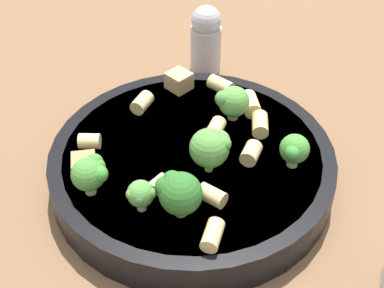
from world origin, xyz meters
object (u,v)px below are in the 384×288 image
at_px(rigatoni_0, 218,131).
at_px(broccoli_floret_4, 178,192).
at_px(rigatoni_3, 251,153).
at_px(chicken_chunk_1, 163,186).
at_px(broccoli_floret_3, 211,147).
at_px(chicken_chunk_0, 84,164).
at_px(rigatoni_8, 213,235).
at_px(chicken_chunk_2, 179,81).
at_px(pasta_bowl, 192,164).
at_px(pepper_shaker, 206,39).
at_px(rigatoni_6, 254,106).
at_px(broccoli_floret_1, 294,150).
at_px(rigatoni_4, 90,141).
at_px(rigatoni_7, 212,196).
at_px(broccoli_floret_2, 141,195).
at_px(broccoli_floret_5, 91,173).
at_px(rigatoni_5, 142,103).
at_px(broccoli_floret_0, 232,101).
at_px(rigatoni_2, 221,85).
at_px(rigatoni_1, 260,124).

bearing_deg(rigatoni_0, broccoli_floret_4, 22.60).
bearing_deg(rigatoni_3, chicken_chunk_1, -20.69).
xyz_separation_m(broccoli_floret_3, chicken_chunk_0, (0.08, -0.09, -0.02)).
distance_m(rigatoni_8, chicken_chunk_2, 0.22).
height_order(pasta_bowl, pepper_shaker, pepper_shaker).
relative_size(pasta_bowl, rigatoni_6, 9.55).
bearing_deg(pepper_shaker, chicken_chunk_2, 25.06).
height_order(rigatoni_6, chicken_chunk_0, rigatoni_6).
xyz_separation_m(broccoli_floret_1, rigatoni_4, (0.11, -0.16, -0.01)).
distance_m(broccoli_floret_1, rigatoni_6, 0.09).
bearing_deg(rigatoni_7, chicken_chunk_2, -126.41).
distance_m(broccoli_floret_2, chicken_chunk_0, 0.08).
distance_m(broccoli_floret_4, broccoli_floret_5, 0.08).
height_order(pasta_bowl, broccoli_floret_4, broccoli_floret_4).
distance_m(broccoli_floret_1, broccoli_floret_4, 0.12).
bearing_deg(broccoli_floret_2, chicken_chunk_1, -173.10).
bearing_deg(chicken_chunk_1, broccoli_floret_1, 147.95).
height_order(rigatoni_5, pepper_shaker, pepper_shaker).
bearing_deg(broccoli_floret_5, broccoli_floret_0, 172.72).
distance_m(rigatoni_5, rigatoni_7, 0.15).
bearing_deg(chicken_chunk_1, broccoli_floret_3, 165.41).
xyz_separation_m(rigatoni_2, chicken_chunk_0, (0.18, -0.01, -0.00)).
distance_m(rigatoni_4, rigatoni_8, 0.16).
relative_size(pasta_bowl, rigatoni_5, 11.27).
height_order(broccoli_floret_0, rigatoni_1, broccoli_floret_0).
distance_m(rigatoni_1, chicken_chunk_0, 0.18).
relative_size(rigatoni_0, pepper_shaker, 0.31).
bearing_deg(rigatoni_7, pasta_bowl, -121.94).
relative_size(broccoli_floret_2, rigatoni_8, 1.13).
distance_m(broccoli_floret_1, rigatoni_2, 0.14).
xyz_separation_m(rigatoni_0, rigatoni_1, (-0.04, 0.02, 0.00)).
xyz_separation_m(pasta_bowl, broccoli_floret_3, (0.01, 0.03, 0.04)).
distance_m(broccoli_floret_5, chicken_chunk_2, 0.18).
bearing_deg(pasta_bowl, chicken_chunk_1, 16.22).
bearing_deg(broccoli_floret_0, chicken_chunk_0, -18.05).
xyz_separation_m(broccoli_floret_2, rigatoni_8, (-0.02, 0.07, -0.01)).
relative_size(broccoli_floret_3, rigatoni_0, 1.67).
height_order(broccoli_floret_2, rigatoni_7, broccoli_floret_2).
height_order(pasta_bowl, rigatoni_5, rigatoni_5).
bearing_deg(rigatoni_7, rigatoni_6, -156.97).
height_order(broccoli_floret_1, chicken_chunk_1, broccoli_floret_1).
distance_m(chicken_chunk_1, pepper_shaker, 0.26).
distance_m(broccoli_floret_3, chicken_chunk_1, 0.06).
bearing_deg(chicken_chunk_0, pasta_bowl, 146.77).
bearing_deg(pasta_bowl, chicken_chunk_2, -129.21).
bearing_deg(rigatoni_7, rigatoni_2, -141.72).
bearing_deg(broccoli_floret_1, chicken_chunk_2, -96.44).
distance_m(broccoli_floret_0, chicken_chunk_1, 0.13).
relative_size(rigatoni_8, chicken_chunk_1, 1.52).
bearing_deg(rigatoni_2, broccoli_floret_4, 29.53).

